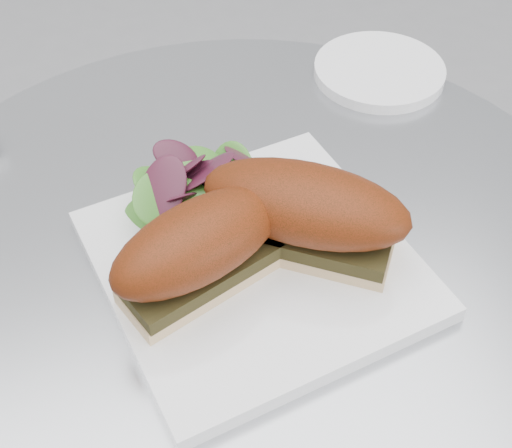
% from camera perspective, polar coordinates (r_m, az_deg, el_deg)
% --- Properties ---
extents(table, '(0.70, 0.70, 0.73)m').
position_cam_1_polar(table, '(0.84, -0.82, -13.38)').
color(table, '#ADAFB4').
rests_on(table, ground).
extents(plate, '(0.29, 0.29, 0.02)m').
position_cam_1_polar(plate, '(0.62, -0.04, -3.22)').
color(plate, white).
rests_on(plate, table).
extents(sandwich_left, '(0.17, 0.12, 0.08)m').
position_cam_1_polar(sandwich_left, '(0.56, -4.60, -2.01)').
color(sandwich_left, beige).
rests_on(sandwich_left, plate).
extents(sandwich_right, '(0.19, 0.17, 0.08)m').
position_cam_1_polar(sandwich_right, '(0.59, 3.94, 1.04)').
color(sandwich_right, beige).
rests_on(sandwich_right, plate).
extents(salad, '(0.12, 0.12, 0.05)m').
position_cam_1_polar(salad, '(0.64, -4.92, 3.01)').
color(salad, '#489A32').
rests_on(salad, plate).
extents(saucer, '(0.15, 0.15, 0.01)m').
position_cam_1_polar(saucer, '(0.85, 9.84, 11.99)').
color(saucer, white).
rests_on(saucer, table).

